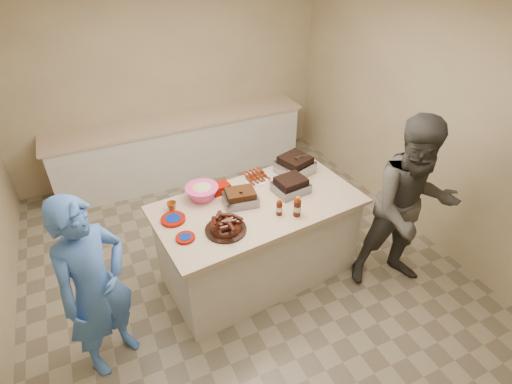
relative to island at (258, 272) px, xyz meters
name	(u,v)px	position (x,y,z in m)	size (l,w,h in m)	color
room	(242,270)	(-0.14, 0.11, 0.00)	(4.50, 5.00, 2.70)	tan
back_counter	(181,148)	(-0.14, 2.31, 0.45)	(3.60, 0.64, 0.90)	silver
island	(258,272)	(0.00, 0.00, 0.00)	(1.98, 1.04, 0.94)	silver
rib_platter	(226,230)	(-0.43, -0.25, 0.94)	(0.37, 0.37, 0.15)	#3B130A
pulled_pork_tray	(241,204)	(-0.16, 0.07, 0.94)	(0.32, 0.24, 0.10)	#47230F
brisket_tray	(290,191)	(0.38, 0.04, 0.94)	(0.33, 0.27, 0.10)	black
roasting_pan	(294,172)	(0.60, 0.35, 0.94)	(0.33, 0.33, 0.13)	gray
coleslaw_bowl	(203,198)	(-0.46, 0.31, 0.94)	(0.33, 0.33, 0.22)	#E63D8A
sausage_plate	(256,179)	(0.16, 0.40, 0.94)	(0.28, 0.28, 0.05)	silver
mac_cheese_dish	(299,171)	(0.65, 0.34, 0.94)	(0.32, 0.24, 0.09)	orange
bbq_bottle_a	(279,214)	(0.10, -0.24, 0.94)	(0.06, 0.06, 0.17)	#3B130A
bbq_bottle_b	(297,215)	(0.24, -0.32, 0.94)	(0.07, 0.07, 0.21)	#3B130A
mustard_bottle	(246,203)	(-0.11, 0.05, 0.94)	(0.04, 0.04, 0.11)	yellow
sauce_bowl	(234,194)	(-0.15, 0.24, 0.94)	(0.14, 0.04, 0.14)	silver
plate_stack_large	(173,220)	(-0.81, 0.09, 0.94)	(0.22, 0.22, 0.03)	#870B00
plate_stack_small	(185,239)	(-0.79, -0.20, 0.94)	(0.17, 0.17, 0.02)	#870B00
plastic_cup	(172,210)	(-0.78, 0.24, 0.94)	(0.09, 0.09, 0.09)	#974B18
basket_stack	(220,192)	(-0.26, 0.33, 0.94)	(0.18, 0.14, 0.09)	#870B00
guest_blue	(117,354)	(-1.56, -0.37, 0.00)	(0.62, 1.70, 0.41)	#4478D4
guest_gray	(392,276)	(1.29, -0.67, 0.00)	(0.90, 1.86, 0.71)	#4C4A44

